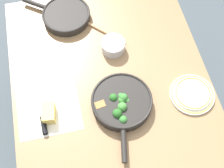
# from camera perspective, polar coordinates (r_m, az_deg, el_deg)

# --- Properties ---
(ground_plane) EXTENTS (14.00, 14.00, 0.00)m
(ground_plane) POSITION_cam_1_polar(r_m,az_deg,el_deg) (2.19, 0.00, -9.46)
(ground_plane) COLOR #424C51
(dining_table_red) EXTENTS (1.27, 0.95, 0.74)m
(dining_table_red) POSITION_cam_1_polar(r_m,az_deg,el_deg) (1.57, 0.00, -1.65)
(dining_table_red) COLOR olive
(dining_table_red) RESTS_ON ground_plane
(skillet_broccoli) EXTENTS (0.42, 0.28, 0.07)m
(skillet_broccoli) POSITION_cam_1_polar(r_m,az_deg,el_deg) (1.43, 1.72, -3.40)
(skillet_broccoli) COLOR black
(skillet_broccoli) RESTS_ON dining_table_red
(skillet_eggs) EXTENTS (0.30, 0.35, 0.05)m
(skillet_eggs) POSITION_cam_1_polar(r_m,az_deg,el_deg) (1.73, -8.45, 12.31)
(skillet_eggs) COLOR black
(skillet_eggs) RESTS_ON dining_table_red
(wooden_spoon) EXTENTS (0.27, 0.27, 0.02)m
(wooden_spoon) POSITION_cam_1_polar(r_m,az_deg,el_deg) (1.70, -4.11, 10.89)
(wooden_spoon) COLOR tan
(wooden_spoon) RESTS_ON dining_table_red
(parchment_sheet) EXTENTS (0.38, 0.29, 0.00)m
(parchment_sheet) POSITION_cam_1_polar(r_m,az_deg,el_deg) (1.50, -11.77, -2.57)
(parchment_sheet) COLOR silver
(parchment_sheet) RESTS_ON dining_table_red
(grater_knife) EXTENTS (0.27, 0.04, 0.02)m
(grater_knife) POSITION_cam_1_polar(r_m,az_deg,el_deg) (1.46, -12.61, -5.56)
(grater_knife) COLOR silver
(grater_knife) RESTS_ON dining_table_red
(cheese_block) EXTENTS (0.10, 0.07, 0.06)m
(cheese_block) POSITION_cam_1_polar(r_m,az_deg,el_deg) (1.44, -11.48, -5.21)
(cheese_block) COLOR #E0C15B
(cheese_block) RESTS_ON dining_table_red
(dinner_plate_stack) EXTENTS (0.21, 0.21, 0.03)m
(dinner_plate_stack) POSITION_cam_1_polar(r_m,az_deg,el_deg) (1.52, 14.49, -1.76)
(dinner_plate_stack) COLOR silver
(dinner_plate_stack) RESTS_ON dining_table_red
(prep_bowl_steel) EXTENTS (0.12, 0.12, 0.06)m
(prep_bowl_steel) POSITION_cam_1_polar(r_m,az_deg,el_deg) (1.59, 0.20, 7.00)
(prep_bowl_steel) COLOR #B7B7BC
(prep_bowl_steel) RESTS_ON dining_table_red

